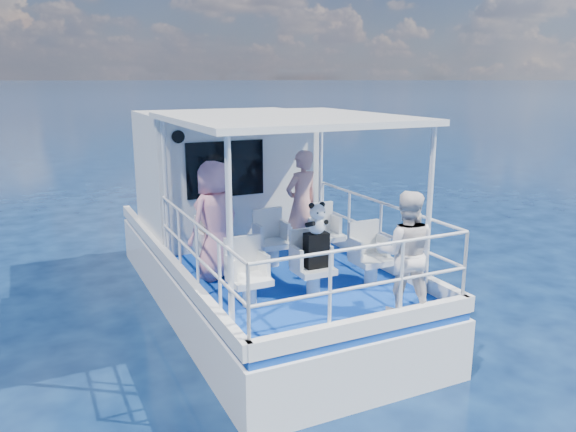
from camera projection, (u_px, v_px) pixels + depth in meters
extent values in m
plane|color=#061432|center=(279.00, 325.00, 8.59)|extent=(2000.00, 2000.00, 0.00)
cube|color=white|center=(254.00, 302.00, 9.46)|extent=(3.00, 7.00, 1.60)
cube|color=navy|center=(254.00, 254.00, 9.26)|extent=(2.90, 6.90, 0.10)
cube|color=white|center=(226.00, 173.00, 10.13)|extent=(2.85, 2.00, 2.20)
cube|color=white|center=(284.00, 118.00, 7.66)|extent=(3.00, 3.20, 0.08)
cylinder|color=white|center=(230.00, 238.00, 6.06)|extent=(0.07, 0.07, 2.20)
cylinder|color=white|center=(429.00, 213.00, 7.18)|extent=(0.07, 0.07, 2.20)
cylinder|color=white|center=(166.00, 190.00, 8.60)|extent=(0.07, 0.07, 2.20)
cylinder|color=white|center=(320.00, 177.00, 9.72)|extent=(0.07, 0.07, 2.20)
cube|color=white|center=(216.00, 261.00, 8.13)|extent=(0.48, 0.46, 0.38)
cube|color=white|center=(273.00, 253.00, 8.50)|extent=(0.48, 0.46, 0.38)
cube|color=white|center=(325.00, 246.00, 8.88)|extent=(0.48, 0.46, 0.38)
cube|color=white|center=(249.00, 291.00, 6.99)|extent=(0.48, 0.46, 0.38)
cube|color=white|center=(313.00, 281.00, 7.36)|extent=(0.48, 0.46, 0.38)
cube|color=white|center=(371.00, 271.00, 7.74)|extent=(0.48, 0.46, 0.38)
imported|color=pink|center=(215.00, 220.00, 7.85)|extent=(0.75, 0.66, 1.68)
imported|color=#D49089|center=(302.00, 203.00, 8.87)|extent=(0.70, 0.55, 1.69)
imported|color=white|center=(405.00, 253.00, 6.66)|extent=(0.93, 0.88, 1.51)
cube|color=black|center=(217.00, 237.00, 7.98)|extent=(0.30, 0.17, 0.40)
cube|color=black|center=(316.00, 250.00, 7.25)|extent=(0.31, 0.17, 0.46)
cube|color=black|center=(216.00, 221.00, 7.93)|extent=(0.11, 0.06, 0.06)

